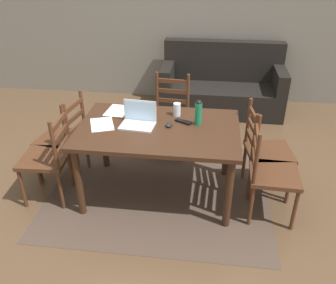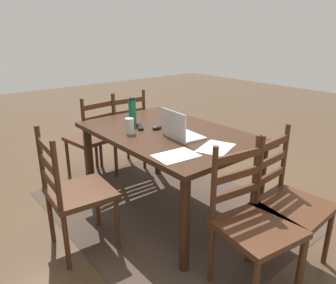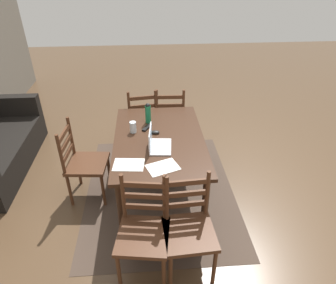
# 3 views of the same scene
# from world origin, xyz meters

# --- Properties ---
(ground_plane) EXTENTS (14.00, 14.00, 0.00)m
(ground_plane) POSITION_xyz_m (0.00, 0.00, 0.00)
(ground_plane) COLOR brown
(area_rug) EXTENTS (2.25, 1.78, 0.01)m
(area_rug) POSITION_xyz_m (0.00, 0.00, 0.00)
(area_rug) COLOR #47382D
(area_rug) RESTS_ON ground
(dining_table) EXTENTS (1.53, 0.99, 0.76)m
(dining_table) POSITION_xyz_m (0.00, 0.00, 0.67)
(dining_table) COLOR #382114
(dining_table) RESTS_ON ground
(chair_far_head) EXTENTS (0.48, 0.48, 0.95)m
(chair_far_head) POSITION_xyz_m (0.00, 0.87, 0.46)
(chair_far_head) COLOR #4C2B19
(chair_far_head) RESTS_ON ground
(chair_right_near) EXTENTS (0.46, 0.46, 0.95)m
(chair_right_near) POSITION_xyz_m (1.05, -0.20, 0.46)
(chair_right_near) COLOR #4C2B19
(chair_right_near) RESTS_ON ground
(chair_left_far) EXTENTS (0.50, 0.50, 0.95)m
(chair_left_far) POSITION_xyz_m (-1.05, 0.19, 0.46)
(chair_left_far) COLOR #4C2B19
(chair_left_far) RESTS_ON ground
(chair_left_near) EXTENTS (0.47, 0.47, 0.95)m
(chair_left_near) POSITION_xyz_m (-1.05, -0.20, 0.46)
(chair_left_near) COLOR #4C2B19
(chair_left_near) RESTS_ON ground
(chair_right_far) EXTENTS (0.49, 0.49, 0.95)m
(chair_right_far) POSITION_xyz_m (1.05, 0.19, 0.46)
(chair_right_far) COLOR #4C2B19
(chair_right_far) RESTS_ON ground
(laptop) EXTENTS (0.34, 0.25, 0.23)m
(laptop) POSITION_xyz_m (-0.19, 0.04, 0.82)
(laptop) COLOR silver
(laptop) RESTS_ON dining_table
(water_bottle) EXTENTS (0.07, 0.07, 0.25)m
(water_bottle) POSITION_xyz_m (0.37, 0.11, 0.89)
(water_bottle) COLOR #197247
(water_bottle) RESTS_ON dining_table
(drinking_glass) EXTENTS (0.07, 0.07, 0.13)m
(drinking_glass) POSITION_xyz_m (0.15, 0.29, 0.82)
(drinking_glass) COLOR silver
(drinking_glass) RESTS_ON dining_table
(computer_mouse) EXTENTS (0.07, 0.11, 0.03)m
(computer_mouse) POSITION_xyz_m (0.10, 0.04, 0.78)
(computer_mouse) COLOR black
(computer_mouse) RESTS_ON dining_table
(tv_remote) EXTENTS (0.17, 0.12, 0.02)m
(tv_remote) POSITION_xyz_m (0.23, 0.13, 0.77)
(tv_remote) COLOR black
(tv_remote) RESTS_ON dining_table
(paper_stack_left) EXTENTS (0.30, 0.35, 0.00)m
(paper_stack_left) POSITION_xyz_m (-0.55, -0.01, 0.76)
(paper_stack_left) COLOR white
(paper_stack_left) RESTS_ON dining_table
(paper_stack_right) EXTENTS (0.24, 0.32, 0.00)m
(paper_stack_right) POSITION_xyz_m (-0.48, 0.32, 0.76)
(paper_stack_right) COLOR white
(paper_stack_right) RESTS_ON dining_table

